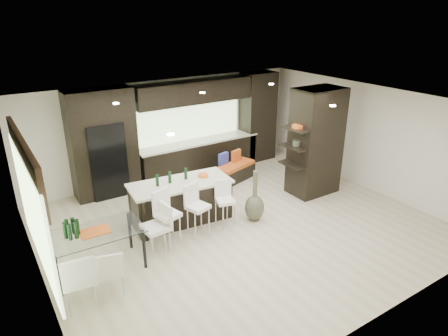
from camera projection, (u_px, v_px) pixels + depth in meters
ground at (239, 225)px, 8.83m from camera, size 8.00×8.00×0.00m
back_wall at (167, 129)px, 11.05m from camera, size 8.00×0.02×2.70m
left_wall at (33, 219)px, 6.31m from camera, size 0.02×7.00×2.70m
right_wall at (366, 137)px, 10.34m from camera, size 0.02×7.00×2.70m
ceiling at (241, 104)px, 7.82m from camera, size 8.00×7.00×0.02m
window_left at (33, 214)px, 6.49m from camera, size 0.04×3.20×1.90m
window_back at (187, 119)px, 11.25m from camera, size 3.40×0.04×1.20m
stone_accent at (25, 162)px, 6.17m from camera, size 0.08×3.00×0.80m
ceiling_spots at (233, 103)px, 8.03m from camera, size 4.00×3.00×0.02m
back_cabinetry at (189, 129)px, 11.05m from camera, size 6.80×0.68×2.70m
refrigerator at (105, 159)px, 9.95m from camera, size 0.90×0.68×1.90m
partition_column at (316, 142)px, 9.95m from camera, size 1.20×0.80×2.70m
kitchen_island at (181, 201)px, 8.87m from camera, size 2.30×1.17×0.92m
stool_left at (168, 224)px, 7.91m from camera, size 0.51×0.51×0.94m
stool_mid at (198, 216)px, 8.27m from camera, size 0.50×0.50×0.91m
stool_right at (225, 209)px, 8.63m from camera, size 0.46×0.46×0.84m
bench at (235, 172)px, 11.05m from camera, size 1.31×0.79×0.47m
floor_vase at (255, 196)px, 8.82m from camera, size 0.54×0.54×1.19m
dining_table at (97, 251)px, 7.17m from camera, size 1.66×0.95×0.79m
chair_near at (111, 273)px, 6.57m from camera, size 0.53×0.53×0.81m
chair_far at (79, 282)px, 6.27m from camera, size 0.56×0.56×0.93m
chair_end at (156, 231)px, 7.73m from camera, size 0.52×0.52×0.90m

